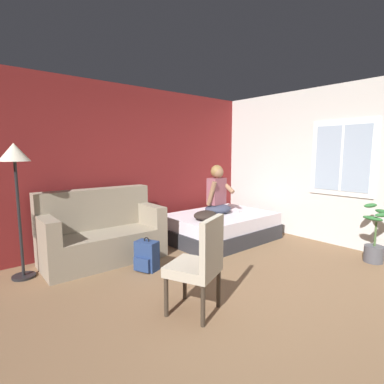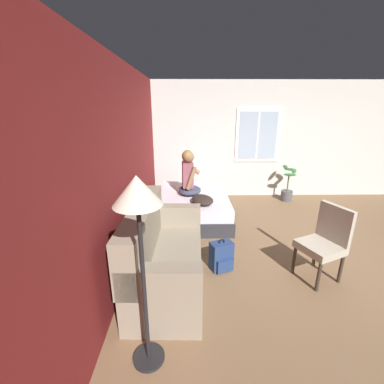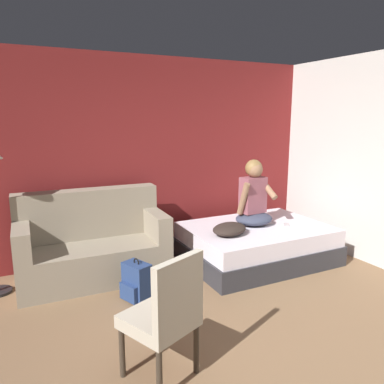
# 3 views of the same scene
# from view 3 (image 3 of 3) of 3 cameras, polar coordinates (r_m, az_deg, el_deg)

# --- Properties ---
(ground_plane) EXTENTS (40.00, 40.00, 0.00)m
(ground_plane) POSITION_cam_3_polar(r_m,az_deg,el_deg) (3.08, 7.79, -27.05)
(ground_plane) COLOR brown
(wall_back_accent) EXTENTS (10.55, 0.16, 2.70)m
(wall_back_accent) POSITION_cam_3_polar(r_m,az_deg,el_deg) (5.13, -10.39, 5.02)
(wall_back_accent) COLOR maroon
(wall_back_accent) RESTS_ON ground
(bed) EXTENTS (1.88, 1.37, 0.48)m
(bed) POSITION_cam_3_polar(r_m,az_deg,el_deg) (5.14, 9.76, -7.73)
(bed) COLOR #2D2D33
(bed) RESTS_ON ground
(couch) EXTENTS (1.73, 0.87, 1.04)m
(couch) POSITION_cam_3_polar(r_m,az_deg,el_deg) (4.67, -14.90, -7.91)
(couch) COLOR gray
(couch) RESTS_ON ground
(side_chair) EXTENTS (0.61, 0.61, 0.98)m
(side_chair) POSITION_cam_3_polar(r_m,az_deg,el_deg) (2.83, -4.04, -17.89)
(side_chair) COLOR #382D23
(side_chair) RESTS_ON ground
(person_seated) EXTENTS (0.56, 0.48, 0.88)m
(person_seated) POSITION_cam_3_polar(r_m,az_deg,el_deg) (5.05, 9.39, -0.97)
(person_seated) COLOR #383D51
(person_seated) RESTS_ON bed
(backpack) EXTENTS (0.31, 0.35, 0.46)m
(backpack) POSITION_cam_3_polar(r_m,az_deg,el_deg) (4.11, -8.50, -13.43)
(backpack) COLOR navy
(backpack) RESTS_ON ground
(throw_pillow) EXTENTS (0.58, 0.52, 0.14)m
(throw_pillow) POSITION_cam_3_polar(r_m,az_deg,el_deg) (4.65, 5.72, -5.63)
(throw_pillow) COLOR #2D231E
(throw_pillow) RESTS_ON bed
(cell_phone) EXTENTS (0.14, 0.16, 0.01)m
(cell_phone) POSITION_cam_3_polar(r_m,az_deg,el_deg) (5.19, 14.21, -4.84)
(cell_phone) COLOR #B7B7BC
(cell_phone) RESTS_ON bed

